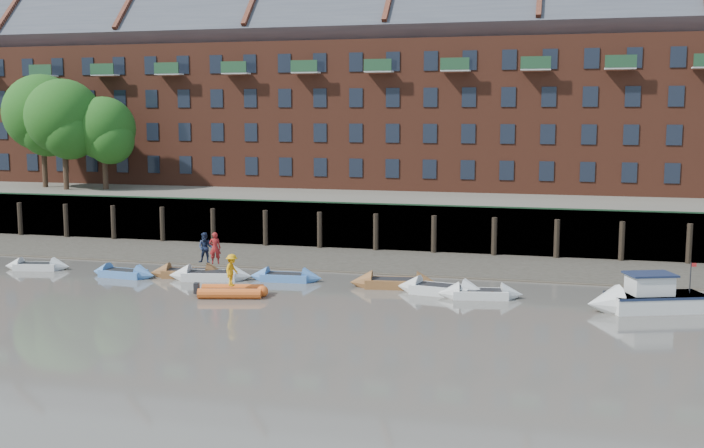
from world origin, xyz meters
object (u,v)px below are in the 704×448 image
(rowboat_6, at_px, (441,290))
(person_rib_crew, at_px, (232,270))
(rowboat_0, at_px, (37,266))
(rowboat_4, at_px, (286,277))
(person_rower_b, at_px, (205,248))
(rowboat_2, at_px, (188,273))
(motor_launch, at_px, (638,299))
(rowboat_3, at_px, (210,276))
(rowboat_7, at_px, (480,294))
(rowboat_1, at_px, (123,273))
(rowboat_5, at_px, (394,283))
(rib_tender, at_px, (234,291))
(person_rower_a, at_px, (215,248))

(rowboat_6, xyz_separation_m, person_rib_crew, (-10.34, -3.31, 1.15))
(rowboat_0, height_order, rowboat_4, rowboat_4)
(person_rower_b, bearing_deg, person_rib_crew, -57.60)
(rowboat_2, bearing_deg, motor_launch, -16.84)
(rowboat_2, distance_m, rowboat_3, 1.62)
(rowboat_2, bearing_deg, rowboat_7, -15.97)
(rowboat_1, height_order, rowboat_3, rowboat_3)
(rowboat_0, bearing_deg, rowboat_3, -12.21)
(rowboat_6, distance_m, person_rib_crew, 10.92)
(rowboat_1, xyz_separation_m, person_rib_crew, (8.13, -3.24, 1.19))
(rowboat_5, bearing_deg, rowboat_1, 175.92)
(rowboat_4, height_order, rib_tender, rowboat_4)
(rowboat_5, distance_m, rowboat_6, 2.90)
(rowboat_4, bearing_deg, rowboat_1, -176.34)
(rowboat_2, bearing_deg, rowboat_0, 169.45)
(rowboat_6, height_order, motor_launch, motor_launch)
(motor_launch, bearing_deg, person_rower_a, -25.29)
(rowboat_2, relative_size, rowboat_3, 0.94)
(rowboat_6, relative_size, person_rower_a, 2.78)
(rowboat_5, bearing_deg, person_rower_b, 174.00)
(rowboat_7, bearing_deg, motor_launch, -17.23)
(rowboat_0, distance_m, rowboat_3, 11.43)
(rowboat_6, relative_size, rowboat_7, 1.12)
(rib_tender, bearing_deg, rowboat_2, 124.52)
(rowboat_4, xyz_separation_m, person_rib_crew, (-1.32, -4.54, 1.19))
(rowboat_4, xyz_separation_m, motor_launch, (18.63, -2.56, 0.38))
(rowboat_3, height_order, rowboat_6, rowboat_6)
(rib_tender, bearing_deg, person_rower_b, 117.34)
(person_rower_b, bearing_deg, rowboat_0, 172.50)
(person_rower_a, bearing_deg, rowboat_6, 155.86)
(rib_tender, relative_size, motor_launch, 0.61)
(rib_tender, height_order, person_rib_crew, person_rib_crew)
(rowboat_2, height_order, rowboat_3, rowboat_3)
(rowboat_2, bearing_deg, rowboat_6, -15.06)
(rowboat_0, distance_m, rowboat_7, 26.76)
(rowboat_3, bearing_deg, rowboat_7, -14.23)
(rowboat_0, height_order, rowboat_2, rowboat_2)
(rowboat_3, height_order, person_rib_crew, person_rib_crew)
(rowboat_6, bearing_deg, person_rower_a, -173.06)
(rowboat_0, distance_m, rowboat_2, 9.87)
(rowboat_3, xyz_separation_m, rib_tender, (2.97, -3.62, 0.02))
(rowboat_0, relative_size, person_rower_b, 2.36)
(rowboat_0, height_order, person_rower_b, person_rower_b)
(rowboat_4, bearing_deg, person_rower_a, -173.81)
(rowboat_0, relative_size, rib_tender, 1.14)
(rowboat_7, relative_size, person_rib_crew, 2.70)
(rowboat_1, height_order, rib_tender, rowboat_1)
(person_rib_crew, bearing_deg, rowboat_3, 41.47)
(rowboat_6, height_order, rib_tender, rowboat_6)
(rowboat_6, bearing_deg, rowboat_0, -172.36)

